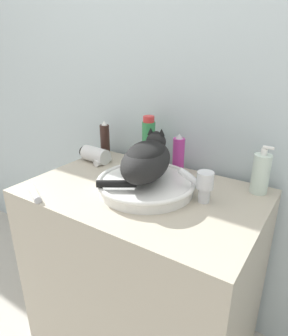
{
  "coord_description": "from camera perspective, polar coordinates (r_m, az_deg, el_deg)",
  "views": [
    {
      "loc": [
        0.6,
        -0.59,
        1.35
      ],
      "look_at": [
        0.02,
        0.3,
        0.92
      ],
      "focal_mm": 32.0,
      "sensor_mm": 36.0,
      "label": 1
    }
  ],
  "objects": [
    {
      "name": "cream_tube",
      "position": [
        1.23,
        -20.11,
        -4.56
      ],
      "size": [
        0.14,
        0.09,
        0.03
      ],
      "rotation": [
        0.0,
        0.0,
        -0.48
      ],
      "color": "silver",
      "rests_on": "vanity_counter"
    },
    {
      "name": "hair_dryer",
      "position": [
        1.51,
        -9.22,
        2.42
      ],
      "size": [
        0.17,
        0.1,
        0.08
      ],
      "rotation": [
        0.0,
        0.0,
        3.07
      ],
      "color": "silver",
      "rests_on": "vanity_counter"
    },
    {
      "name": "spray_bottle_trigger",
      "position": [
        1.35,
        6.58,
        2.44
      ],
      "size": [
        0.05,
        0.05,
        0.19
      ],
      "color": "#B2338C",
      "rests_on": "vanity_counter"
    },
    {
      "name": "wall_back",
      "position": [
        1.41,
        8.18,
        15.54
      ],
      "size": [
        8.0,
        0.05,
        2.4
      ],
      "color": "silver",
      "rests_on": "ground_plane"
    },
    {
      "name": "cat",
      "position": [
        1.16,
        0.51,
        1.85
      ],
      "size": [
        0.25,
        0.35,
        0.17
      ],
      "rotation": [
        0.0,
        0.0,
        1.82
      ],
      "color": "black",
      "rests_on": "sink_basin"
    },
    {
      "name": "shampoo_bottle_tall",
      "position": [
        1.41,
        0.88,
        4.88
      ],
      "size": [
        0.06,
        0.06,
        0.24
      ],
      "color": "#338C4C",
      "rests_on": "vanity_counter"
    },
    {
      "name": "soap_pump_bottle",
      "position": [
        1.25,
        21.35,
        -0.96
      ],
      "size": [
        0.07,
        0.07,
        0.19
      ],
      "color": "silver",
      "rests_on": "vanity_counter"
    },
    {
      "name": "vanity_counter",
      "position": [
        1.44,
        -0.29,
        -19.01
      ],
      "size": [
        0.94,
        0.62,
        0.82
      ],
      "color": "#B2A893",
      "rests_on": "ground_plane"
    },
    {
      "name": "faucet",
      "position": [
        1.12,
        11.15,
        -2.97
      ],
      "size": [
        0.14,
        0.06,
        0.12
      ],
      "rotation": [
        0.0,
        0.0,
        -2.96
      ],
      "color": "silver",
      "rests_on": "vanity_counter"
    },
    {
      "name": "sink_basin",
      "position": [
        1.19,
        0.41,
        -3.1
      ],
      "size": [
        0.4,
        0.4,
        0.05
      ],
      "color": "white",
      "rests_on": "vanity_counter"
    },
    {
      "name": "hairspray_can_black",
      "position": [
        1.58,
        -7.45,
        5.34
      ],
      "size": [
        0.05,
        0.05,
        0.19
      ],
      "color": "#331E19",
      "rests_on": "vanity_counter"
    }
  ]
}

